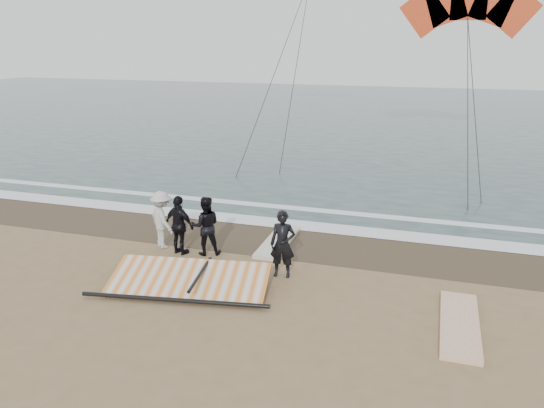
{
  "coord_description": "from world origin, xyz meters",
  "views": [
    {
      "loc": [
        3.1,
        -9.74,
        5.76
      ],
      "look_at": [
        -0.89,
        3.0,
        1.6
      ],
      "focal_mm": 35.0,
      "sensor_mm": 36.0,
      "label": 1
    }
  ],
  "objects_px": {
    "board_white": "(460,324)",
    "board_cream": "(278,242)",
    "man_main": "(283,244)",
    "sail_rig": "(189,279)"
  },
  "relations": [
    {
      "from": "board_white",
      "to": "board_cream",
      "type": "distance_m",
      "value": 6.05
    },
    {
      "from": "man_main",
      "to": "sail_rig",
      "type": "bearing_deg",
      "value": -153.09
    },
    {
      "from": "board_white",
      "to": "board_cream",
      "type": "xyz_separation_m",
      "value": [
        -5.0,
        3.4,
        -0.0
      ]
    },
    {
      "from": "board_white",
      "to": "sail_rig",
      "type": "height_order",
      "value": "sail_rig"
    },
    {
      "from": "man_main",
      "to": "board_white",
      "type": "bearing_deg",
      "value": -22.66
    },
    {
      "from": "man_main",
      "to": "sail_rig",
      "type": "xyz_separation_m",
      "value": [
        -1.98,
        -1.28,
        -0.67
      ]
    },
    {
      "from": "man_main",
      "to": "sail_rig",
      "type": "distance_m",
      "value": 2.45
    },
    {
      "from": "board_white",
      "to": "board_cream",
      "type": "relative_size",
      "value": 1.05
    },
    {
      "from": "board_white",
      "to": "sail_rig",
      "type": "distance_m",
      "value": 6.23
    },
    {
      "from": "board_white",
      "to": "sail_rig",
      "type": "bearing_deg",
      "value": 179.95
    }
  ]
}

